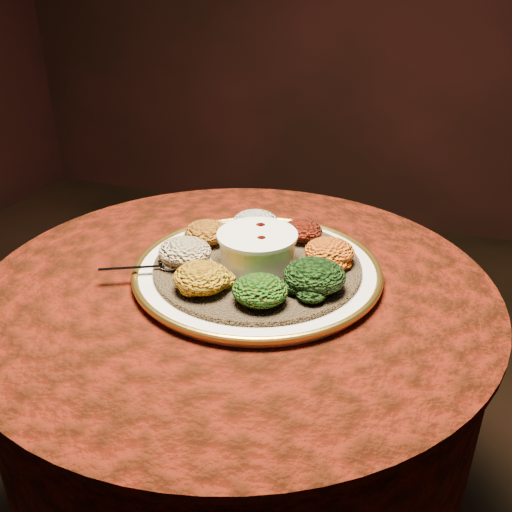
% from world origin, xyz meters
% --- Properties ---
extents(table, '(0.96, 0.96, 0.73)m').
position_xyz_m(table, '(0.00, 0.00, 0.55)').
color(table, black).
rests_on(table, ground).
extents(platter, '(0.54, 0.54, 0.02)m').
position_xyz_m(platter, '(0.03, 0.03, 0.75)').
color(platter, white).
rests_on(platter, table).
extents(injera, '(0.49, 0.49, 0.01)m').
position_xyz_m(injera, '(0.03, 0.03, 0.76)').
color(injera, brown).
rests_on(injera, platter).
extents(stew_bowl, '(0.15, 0.15, 0.06)m').
position_xyz_m(stew_bowl, '(0.03, 0.03, 0.80)').
color(stew_bowl, white).
rests_on(stew_bowl, injera).
extents(spoon, '(0.14, 0.08, 0.01)m').
position_xyz_m(spoon, '(-0.13, -0.05, 0.77)').
color(spoon, silver).
rests_on(spoon, injera).
extents(portion_ayib, '(0.10, 0.09, 0.05)m').
position_xyz_m(portion_ayib, '(-0.02, 0.16, 0.78)').
color(portion_ayib, beige).
rests_on(portion_ayib, injera).
extents(portion_kitfo, '(0.08, 0.08, 0.04)m').
position_xyz_m(portion_kitfo, '(0.08, 0.16, 0.78)').
color(portion_kitfo, black).
rests_on(portion_kitfo, injera).
extents(portion_tikil, '(0.09, 0.09, 0.05)m').
position_xyz_m(portion_tikil, '(0.16, 0.08, 0.78)').
color(portion_tikil, '#B6650F').
rests_on(portion_tikil, injera).
extents(portion_gomen, '(0.11, 0.10, 0.05)m').
position_xyz_m(portion_gomen, '(0.15, -0.02, 0.79)').
color(portion_gomen, black).
rests_on(portion_gomen, injera).
extents(portion_mixveg, '(0.09, 0.09, 0.05)m').
position_xyz_m(portion_mixveg, '(0.08, -0.09, 0.78)').
color(portion_mixveg, '#A53D0A').
rests_on(portion_mixveg, injera).
extents(portion_kik, '(0.10, 0.09, 0.05)m').
position_xyz_m(portion_kik, '(-0.03, -0.09, 0.79)').
color(portion_kik, '#BB8A10').
rests_on(portion_kik, injera).
extents(portion_timatim, '(0.10, 0.09, 0.05)m').
position_xyz_m(portion_timatim, '(-0.10, -0.01, 0.79)').
color(portion_timatim, maroon).
rests_on(portion_timatim, injera).
extents(portion_shiro, '(0.09, 0.09, 0.04)m').
position_xyz_m(portion_shiro, '(-0.10, 0.08, 0.78)').
color(portion_shiro, '#9C5712').
rests_on(portion_shiro, injera).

